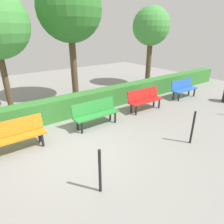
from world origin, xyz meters
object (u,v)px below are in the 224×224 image
Objects in this scene: bench_red at (145,99)px; bench_blue at (184,88)px; tree_mid at (69,10)px; bench_orange at (14,135)px; tree_near at (151,27)px; bench_green at (96,112)px.

bench_blue is at bearing -177.43° from bench_red.
bench_blue is 0.29× the size of tree_mid.
bench_orange is at bearing 2.37° from bench_red.
bench_red is 0.37× the size of tree_near.
bench_orange is (7.54, 0.07, 0.00)m from bench_blue.
bench_orange is 0.37× the size of tree_near.
bench_red is at bearing 1.77° from bench_blue.
bench_green is at bearing 1.79° from bench_blue.
tree_mid is at bearing -1.22° from tree_near.
bench_green is (4.99, 0.06, 0.00)m from bench_blue.
bench_red is at bearing -178.91° from bench_orange.
bench_green is at bearing -179.14° from bench_orange.
tree_mid is at bearing -137.70° from bench_orange.
bench_orange is at bearing 19.39° from tree_near.
tree_mid is at bearing -57.42° from bench_red.
bench_red is 4.90m from bench_orange.
tree_mid is (-3.22, -2.87, 3.31)m from bench_orange.
bench_blue is at bearing -179.12° from bench_green.
bench_blue is 2.64m from bench_red.
bench_green is at bearing 2.62° from bench_red.
bench_blue reaches higher than bench_orange.
tree_mid is at bearing -31.84° from bench_blue.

